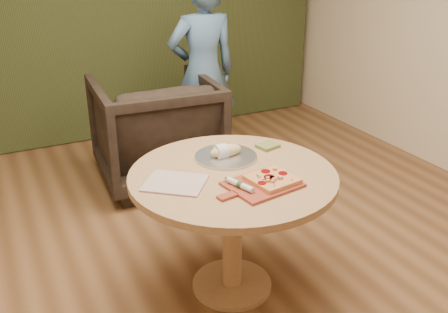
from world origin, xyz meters
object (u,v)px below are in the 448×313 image
cutlery_roll (240,185)px  bread_roll (224,151)px  armchair (156,125)px  serving_tray (226,157)px  pedestal_table (233,196)px  flatbread_pizza (272,179)px  pizza_paddle (261,185)px  person_standing (203,73)px

cutlery_roll → bread_roll: (0.11, 0.39, 0.01)m
bread_roll → armchair: size_ratio=0.20×
serving_tray → pedestal_table: bearing=-106.1°
armchair → flatbread_pizza: bearing=94.2°
serving_tray → armchair: 1.42m
pedestal_table → flatbread_pizza: 0.29m
pizza_paddle → cutlery_roll: 0.12m
cutlery_roll → serving_tray: bearing=55.8°
flatbread_pizza → serving_tray: (-0.06, 0.40, -0.02)m
cutlery_roll → armchair: 1.81m
serving_tray → pizza_paddle: bearing=-90.4°
pedestal_table → cutlery_roll: cutlery_roll is taller
pedestal_table → pizza_paddle: 0.26m
cutlery_roll → person_standing: 2.04m
pizza_paddle → serving_tray: 0.40m
pizza_paddle → bread_roll: bread_roll is taller
pedestal_table → armchair: bearing=86.1°
flatbread_pizza → serving_tray: bearing=98.8°
flatbread_pizza → armchair: armchair is taller
flatbread_pizza → cutlery_roll: size_ratio=1.29×
pedestal_table → armchair: (0.11, 1.58, -0.12)m
serving_tray → armchair: bearing=87.9°
armchair → serving_tray: bearing=91.7°
pizza_paddle → cutlery_roll: (-0.11, 0.01, 0.02)m
pedestal_table → bread_roll: size_ratio=5.82×
pizza_paddle → serving_tray: bearing=80.6°
serving_tray → cutlery_roll: bearing=-106.7°
pizza_paddle → flatbread_pizza: bearing=-9.9°
cutlery_roll → pizza_paddle: bearing=-21.9°
flatbread_pizza → person_standing: bearing=75.8°
armchair → cutlery_roll: bearing=88.4°
serving_tray → bread_roll: bearing=180.0°
pedestal_table → pizza_paddle: pizza_paddle is taller
armchair → person_standing: (0.50, 0.15, 0.35)m
armchair → pedestal_table: bearing=90.0°
bread_roll → pizza_paddle: bearing=-89.1°
pizza_paddle → flatbread_pizza: 0.07m
flatbread_pizza → bread_roll: (-0.07, 0.40, 0.02)m
pedestal_table → armchair: 1.59m
bread_roll → serving_tray: bearing=0.0°
flatbread_pizza → person_standing: size_ratio=0.15×
flatbread_pizza → person_standing: person_standing is taller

